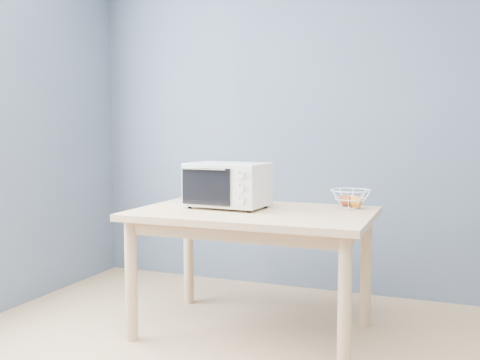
% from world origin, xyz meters
% --- Properties ---
extents(room, '(4.01, 4.51, 2.61)m').
position_xyz_m(room, '(0.00, 0.00, 1.30)').
color(room, '#A37D5A').
rests_on(room, ground).
extents(dining_table, '(1.40, 0.90, 0.75)m').
position_xyz_m(dining_table, '(-0.30, 1.22, 0.65)').
color(dining_table, tan).
rests_on(dining_table, ground).
extents(toaster_oven, '(0.50, 0.37, 0.28)m').
position_xyz_m(toaster_oven, '(-0.49, 1.26, 0.90)').
color(toaster_oven, beige).
rests_on(toaster_oven, dining_table).
extents(fruit_basket, '(0.25, 0.25, 0.11)m').
position_xyz_m(fruit_basket, '(0.23, 1.53, 0.81)').
color(fruit_basket, white).
rests_on(fruit_basket, dining_table).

